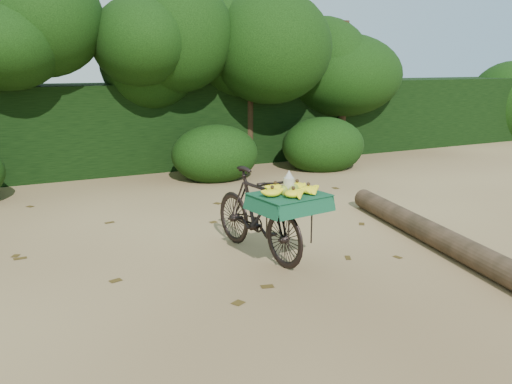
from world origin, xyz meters
name	(u,v)px	position (x,y,z in m)	size (l,w,h in m)	color
ground	(237,261)	(0.00, 0.00, 0.00)	(80.00, 80.00, 0.00)	tan
vendor_bicycle	(259,212)	(0.32, 0.08, 0.53)	(0.85, 1.83, 1.04)	black
fallen_log	(437,236)	(2.41, -0.66, 0.14)	(0.29, 0.29, 4.01)	brown
hedge_backdrop	(114,127)	(0.00, 6.30, 0.90)	(26.00, 1.80, 1.80)	black
tree_row	(85,75)	(-0.65, 5.50, 2.00)	(14.50, 2.00, 4.00)	black
bush_clumps	(165,161)	(0.50, 4.30, 0.45)	(8.80, 1.70, 0.90)	black
leaf_litter	(216,244)	(0.00, 0.65, 0.01)	(7.00, 7.30, 0.01)	#433211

